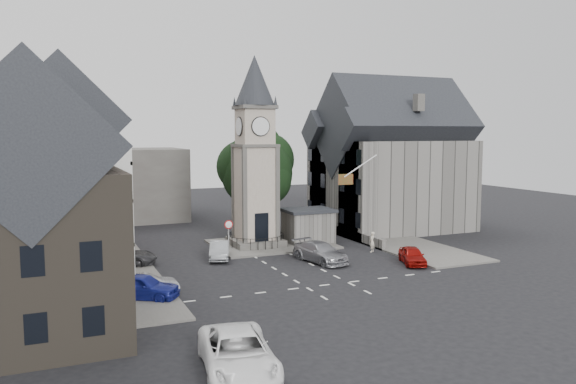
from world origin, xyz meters
name	(u,v)px	position (x,y,z in m)	size (l,w,h in m)	color
ground	(293,266)	(0.00, 0.00, 0.00)	(120.00, 120.00, 0.00)	black
pavement_west	(107,264)	(-12.50, 6.00, 0.07)	(6.00, 30.00, 0.14)	#595651
pavement_east	(374,236)	(12.00, 8.00, 0.07)	(6.00, 26.00, 0.14)	#595651
central_island	(272,244)	(1.50, 8.00, 0.08)	(10.00, 8.00, 0.16)	#595651
road_markings	(327,285)	(0.00, -5.50, 0.01)	(20.00, 8.00, 0.01)	silver
clock_tower	(255,152)	(0.00, 7.99, 8.12)	(4.86, 4.86, 16.25)	#4C4944
stone_shelter	(308,226)	(4.80, 7.50, 1.55)	(4.30, 3.30, 3.08)	#5B5954
town_tree	(257,163)	(2.00, 13.00, 6.97)	(7.20, 7.20, 10.80)	black
warning_sign_post	(229,230)	(-3.20, 5.43, 2.03)	(0.70, 0.19, 2.85)	black
terrace_pink	(57,169)	(-15.50, 16.00, 6.58)	(8.10, 7.60, 12.80)	pink
terrace_cream	(59,176)	(-15.50, 8.00, 6.58)	(8.10, 7.60, 12.80)	#F1E6CA
terrace_tudor	(62,191)	(-15.50, 0.00, 6.19)	(8.10, 7.60, 12.00)	silver
building_sw_stone	(33,229)	(-17.00, -9.00, 5.35)	(8.60, 7.60, 10.40)	#453E34
backdrop_west	(90,186)	(-12.00, 28.00, 4.00)	(20.00, 10.00, 8.00)	#4C4944
east_building	(390,168)	(15.59, 11.00, 6.26)	(14.40, 11.40, 12.60)	#5B5954
east_boundary_wall	(338,230)	(9.20, 10.00, 0.45)	(0.40, 16.00, 0.90)	#5B5954
flagpole	(361,166)	(8.00, 4.00, 7.00)	(3.68, 0.10, 2.74)	white
car_west_blue	(141,286)	(-11.50, -3.95, 0.77)	(1.81, 4.50, 1.53)	navy
car_west_silver	(147,285)	(-11.02, -3.10, 0.62)	(1.31, 3.75, 1.24)	#B3B6BC
car_west_grey	(122,256)	(-11.50, 5.19, 0.71)	(2.34, 5.08, 1.41)	#313134
car_island_silver	(219,250)	(-4.28, 4.50, 0.68)	(1.44, 4.13, 1.36)	#9EA2A6
car_island_east	(320,252)	(2.50, 0.50, 0.75)	(2.10, 5.17, 1.50)	gray
car_east_red	(412,256)	(8.50, -2.85, 0.65)	(1.53, 3.80, 1.29)	#910B07
van_sw_white	(238,354)	(-9.50, -16.00, 0.84)	(2.79, 6.06, 1.68)	white
pedestrian	(372,242)	(8.00, 2.00, 0.84)	(0.61, 0.40, 1.68)	beige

